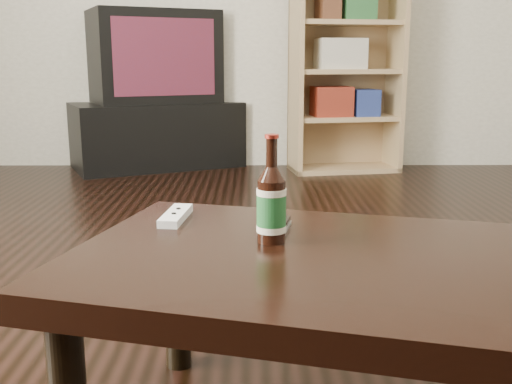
{
  "coord_description": "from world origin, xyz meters",
  "views": [
    {
      "loc": [
        0.02,
        -1.33,
        0.76
      ],
      "look_at": [
        0.02,
        -0.19,
        0.51
      ],
      "focal_mm": 42.0,
      "sensor_mm": 36.0,
      "label": 1
    }
  ],
  "objects_px": {
    "bookshelf": "(344,67)",
    "coffee_table": "(363,286)",
    "tv": "(154,57)",
    "tv_stand": "(157,135)",
    "beer_bottle": "(271,205)",
    "remote": "(176,216)",
    "phone": "(275,225)"
  },
  "relations": [
    {
      "from": "bookshelf",
      "to": "beer_bottle",
      "type": "relative_size",
      "value": 6.38
    },
    {
      "from": "bookshelf",
      "to": "coffee_table",
      "type": "bearing_deg",
      "value": -107.19
    },
    {
      "from": "tv_stand",
      "to": "coffee_table",
      "type": "bearing_deg",
      "value": -99.49
    },
    {
      "from": "coffee_table",
      "to": "phone",
      "type": "bearing_deg",
      "value": 129.63
    },
    {
      "from": "beer_bottle",
      "to": "remote",
      "type": "distance_m",
      "value": 0.28
    },
    {
      "from": "tv_stand",
      "to": "beer_bottle",
      "type": "relative_size",
      "value": 5.39
    },
    {
      "from": "tv",
      "to": "beer_bottle",
      "type": "relative_size",
      "value": 4.6
    },
    {
      "from": "coffee_table",
      "to": "phone",
      "type": "relative_size",
      "value": 10.51
    },
    {
      "from": "bookshelf",
      "to": "phone",
      "type": "bearing_deg",
      "value": -110.65
    },
    {
      "from": "tv_stand",
      "to": "remote",
      "type": "height_order",
      "value": "tv_stand"
    },
    {
      "from": "bookshelf",
      "to": "remote",
      "type": "distance_m",
      "value": 2.96
    },
    {
      "from": "tv",
      "to": "coffee_table",
      "type": "height_order",
      "value": "tv"
    },
    {
      "from": "tv",
      "to": "phone",
      "type": "xyz_separation_m",
      "value": [
        0.73,
        -3.06,
        -0.36
      ]
    },
    {
      "from": "remote",
      "to": "tv_stand",
      "type": "bearing_deg",
      "value": 106.22
    },
    {
      "from": "bookshelf",
      "to": "phone",
      "type": "height_order",
      "value": "bookshelf"
    },
    {
      "from": "bookshelf",
      "to": "beer_bottle",
      "type": "distance_m",
      "value": 3.07
    },
    {
      "from": "phone",
      "to": "coffee_table",
      "type": "bearing_deg",
      "value": -37.74
    },
    {
      "from": "coffee_table",
      "to": "beer_bottle",
      "type": "height_order",
      "value": "beer_bottle"
    },
    {
      "from": "tv",
      "to": "beer_bottle",
      "type": "xyz_separation_m",
      "value": [
        0.72,
        -3.14,
        -0.29
      ]
    },
    {
      "from": "beer_bottle",
      "to": "remote",
      "type": "height_order",
      "value": "beer_bottle"
    },
    {
      "from": "tv",
      "to": "bookshelf",
      "type": "xyz_separation_m",
      "value": [
        1.31,
        -0.14,
        -0.07
      ]
    },
    {
      "from": "coffee_table",
      "to": "remote",
      "type": "distance_m",
      "value": 0.47
    },
    {
      "from": "tv_stand",
      "to": "remote",
      "type": "distance_m",
      "value": 3.03
    },
    {
      "from": "tv",
      "to": "phone",
      "type": "relative_size",
      "value": 8.5
    },
    {
      "from": "tv",
      "to": "coffee_table",
      "type": "bearing_deg",
      "value": -99.49
    },
    {
      "from": "phone",
      "to": "remote",
      "type": "bearing_deg",
      "value": 172.4
    },
    {
      "from": "bookshelf",
      "to": "tv",
      "type": "bearing_deg",
      "value": 164.23
    },
    {
      "from": "tv",
      "to": "tv_stand",
      "type": "bearing_deg",
      "value": 90.0
    },
    {
      "from": "tv",
      "to": "beer_bottle",
      "type": "height_order",
      "value": "tv"
    },
    {
      "from": "tv",
      "to": "remote",
      "type": "height_order",
      "value": "tv"
    },
    {
      "from": "coffee_table",
      "to": "remote",
      "type": "height_order",
      "value": "remote"
    },
    {
      "from": "tv_stand",
      "to": "beer_bottle",
      "type": "xyz_separation_m",
      "value": [
        0.72,
        -3.14,
        0.25
      ]
    }
  ]
}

